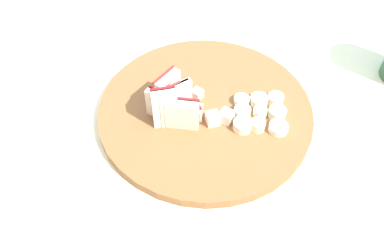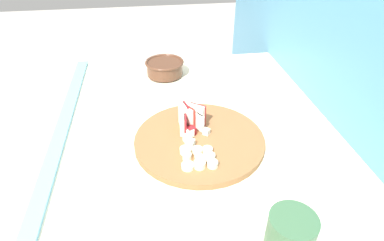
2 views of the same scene
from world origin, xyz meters
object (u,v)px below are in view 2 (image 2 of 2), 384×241
Objects in this scene: apple_wedge_fan at (189,118)px; banana_slice_rows at (198,158)px; ceramic_bowl at (165,67)px; small_jar at (289,240)px; cutting_board at (200,140)px; apple_dice_pile at (192,135)px.

apple_wedge_fan is 0.14m from banana_slice_rows.
small_jar is at bearing 11.30° from ceramic_bowl.
apple_wedge_fan is at bearing -158.98° from cutting_board.
ceramic_bowl is (-0.50, -0.04, 0.01)m from banana_slice_rows.
apple_wedge_fan is 0.43m from small_jar.
apple_wedge_fan is at bearing -178.95° from banana_slice_rows.
banana_slice_rows is 0.78× the size of small_jar.
small_jar reaches higher than ceramic_bowl.
banana_slice_rows is (0.09, 0.00, -0.00)m from apple_dice_pile.
apple_dice_pile is 0.09m from banana_slice_rows.
cutting_board is 0.37m from small_jar.
cutting_board is 3.98× the size of banana_slice_rows.
banana_slice_rows is at bearing 1.05° from apple_wedge_fan.
apple_wedge_fan is 0.59× the size of ceramic_bowl.
cutting_board is 0.09m from banana_slice_rows.
banana_slice_rows is at bearing 4.72° from ceramic_bowl.
small_jar reaches higher than banana_slice_rows.
apple_dice_pile is 0.38m from small_jar.
cutting_board is 2.45× the size of ceramic_bowl.
banana_slice_rows is 0.50m from ceramic_bowl.
small_jar reaches higher than cutting_board.
ceramic_bowl is at bearing -171.79° from cutting_board.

